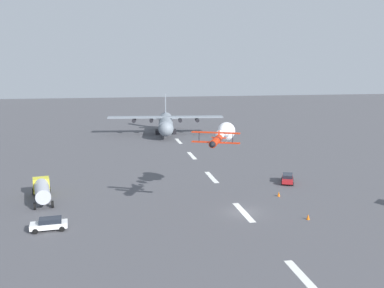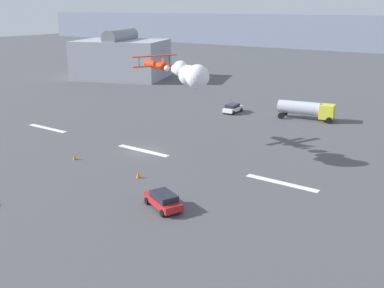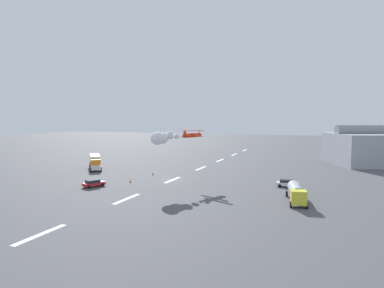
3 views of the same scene
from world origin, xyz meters
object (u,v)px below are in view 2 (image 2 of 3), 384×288
Objects in this scene: stunt_biplane_red at (185,73)px; traffic_cone_near at (74,157)px; fuel_tanker_truck at (307,109)px; followme_car_yellow at (163,200)px; airport_staff_sedan at (233,108)px; traffic_cone_far at (138,175)px.

stunt_biplane_red is 18.50× the size of traffic_cone_near.
fuel_tanker_truck is 39.95m from followme_car_yellow.
traffic_cone_far is at bearing -76.74° from airport_staff_sedan.
airport_staff_sedan is at bearing 103.26° from traffic_cone_far.
traffic_cone_near is (-10.09, -8.76, -9.82)m from stunt_biplane_red.
traffic_cone_near is (-2.51, -32.79, -0.44)m from airport_staff_sedan.
followme_car_yellow reaches higher than traffic_cone_far.
followme_car_yellow is at bearing -86.41° from fuel_tanker_truck.
fuel_tanker_truck reaches higher than airport_staff_sedan.
fuel_tanker_truck reaches higher than followme_car_yellow.
fuel_tanker_truck is 38.36m from traffic_cone_near.
stunt_biplane_red reaches higher than traffic_cone_near.
airport_staff_sedan is 33.77m from traffic_cone_far.
stunt_biplane_red is 28.32m from fuel_tanker_truck.
followme_car_yellow is 1.05× the size of airport_staff_sedan.
followme_car_yellow is 6.34× the size of traffic_cone_far.
stunt_biplane_red is 18.50× the size of traffic_cone_far.
stunt_biplane_red is at bearing 118.48° from followme_car_yellow.
traffic_cone_far is at bearing -0.45° from traffic_cone_near.
fuel_tanker_truck is at bearing 82.74° from traffic_cone_far.
airport_staff_sedan is (-12.26, -2.59, -0.93)m from fuel_tanker_truck.
followme_car_yellow is at bearing -68.39° from airport_staff_sedan.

